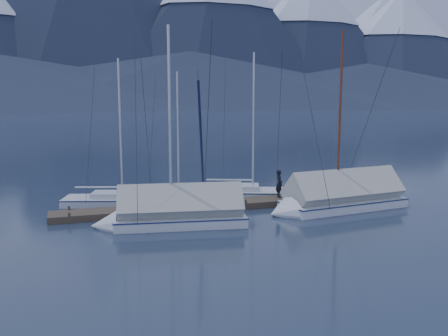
{
  "coord_description": "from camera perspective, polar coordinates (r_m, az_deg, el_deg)",
  "views": [
    {
      "loc": [
        -7.8,
        -21.88,
        5.95
      ],
      "look_at": [
        0.0,
        2.0,
        2.2
      ],
      "focal_mm": 38.0,
      "sensor_mm": 36.0,
      "label": 1
    }
  ],
  "objects": [
    {
      "name": "dock",
      "position": [
        25.8,
        0.0,
        -4.6
      ],
      "size": [
        18.0,
        1.5,
        0.54
      ],
      "color": "#382D23",
      "rests_on": "ground"
    },
    {
      "name": "sailboat_covered_near",
      "position": [
        26.08,
        13.13,
        -3.76
      ],
      "size": [
        8.21,
        3.57,
        10.38
      ],
      "color": "silver",
      "rests_on": "ground"
    },
    {
      "name": "person",
      "position": [
        26.98,
        6.66,
        -1.88
      ],
      "size": [
        0.43,
        0.61,
        1.57
      ],
      "primitive_type": "imported",
      "rotation": [
        0.0,
        0.0,
        1.47
      ],
      "color": "black",
      "rests_on": "dock"
    },
    {
      "name": "mooring_posts",
      "position": [
        25.59,
        -1.07,
        -4.15
      ],
      "size": [
        15.12,
        1.52,
        0.35
      ],
      "color": "#382D23",
      "rests_on": "ground"
    },
    {
      "name": "mountain_range",
      "position": [
        396.03,
        -16.85,
        15.79
      ],
      "size": [
        877.0,
        584.0,
        150.5
      ],
      "color": "#475675",
      "rests_on": "ground"
    },
    {
      "name": "sailboat_open_left",
      "position": [
        27.14,
        -11.13,
        -4.0
      ],
      "size": [
        6.95,
        3.73,
        8.84
      ],
      "color": "silver",
      "rests_on": "ground"
    },
    {
      "name": "sailboat_open_mid",
      "position": [
        27.65,
        -4.57,
        -3.66
      ],
      "size": [
        6.36,
        3.85,
        8.14
      ],
      "color": "silver",
      "rests_on": "ground"
    },
    {
      "name": "sailboat_open_right",
      "position": [
        28.59,
        4.46,
        -3.21
      ],
      "size": [
        7.34,
        4.36,
        9.38
      ],
      "color": "silver",
      "rests_on": "ground"
    },
    {
      "name": "sailboat_covered_far",
      "position": [
        22.4,
        -6.72,
        -5.68
      ],
      "size": [
        7.41,
        3.38,
        10.05
      ],
      "color": "silver",
      "rests_on": "ground"
    },
    {
      "name": "ground",
      "position": [
        23.98,
        1.49,
        -5.88
      ],
      "size": [
        1000.0,
        1000.0,
        0.0
      ],
      "primitive_type": "plane",
      "color": "#162032",
      "rests_on": "ground"
    }
  ]
}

